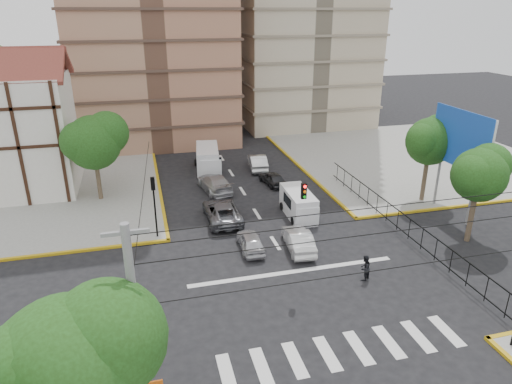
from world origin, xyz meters
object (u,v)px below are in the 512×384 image
object	(u,v)px
van_right_lane	(299,205)
van_left_lane	(208,160)
pedestrian_crosswalk	(365,268)
car_white_front_right	(298,240)
car_silver_front_left	(251,241)
traffic_light_nw	(154,197)

from	to	relation	value
van_right_lane	van_left_lane	xyz separation A→B (m)	(-5.07, 12.46, 0.18)
van_left_lane	pedestrian_crosswalk	size ratio (longest dim) A/B	3.47
van_left_lane	car_white_front_right	distance (m)	17.60
van_left_lane	pedestrian_crosswalk	xyz separation A→B (m)	(5.84, -21.75, -0.36)
van_right_lane	pedestrian_crosswalk	xyz separation A→B (m)	(0.77, -9.30, -0.19)
van_right_lane	car_silver_front_left	xyz separation A→B (m)	(-4.86, -4.07, -0.37)
van_right_lane	van_left_lane	distance (m)	13.45
van_right_lane	pedestrian_crosswalk	distance (m)	9.33
car_silver_front_left	car_white_front_right	bearing A→B (deg)	168.16
traffic_light_nw	van_right_lane	distance (m)	11.03
van_left_lane	pedestrian_crosswalk	bearing A→B (deg)	-67.21
van_right_lane	car_white_front_right	size ratio (longest dim) A/B	1.07
van_left_lane	car_silver_front_left	bearing A→B (deg)	-81.51
car_silver_front_left	pedestrian_crosswalk	size ratio (longest dim) A/B	2.27
car_white_front_right	pedestrian_crosswalk	bearing A→B (deg)	125.48
traffic_light_nw	pedestrian_crosswalk	distance (m)	14.53
van_left_lane	car_white_front_right	size ratio (longest dim) A/B	1.31
traffic_light_nw	car_white_front_right	size ratio (longest dim) A/B	1.04
car_silver_front_left	van_left_lane	bearing A→B (deg)	-87.32
traffic_light_nw	car_silver_front_left	distance (m)	7.21
traffic_light_nw	car_white_front_right	xyz separation A→B (m)	(9.03, -4.01, -2.41)
traffic_light_nw	car_white_front_right	world-z (taller)	traffic_light_nw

